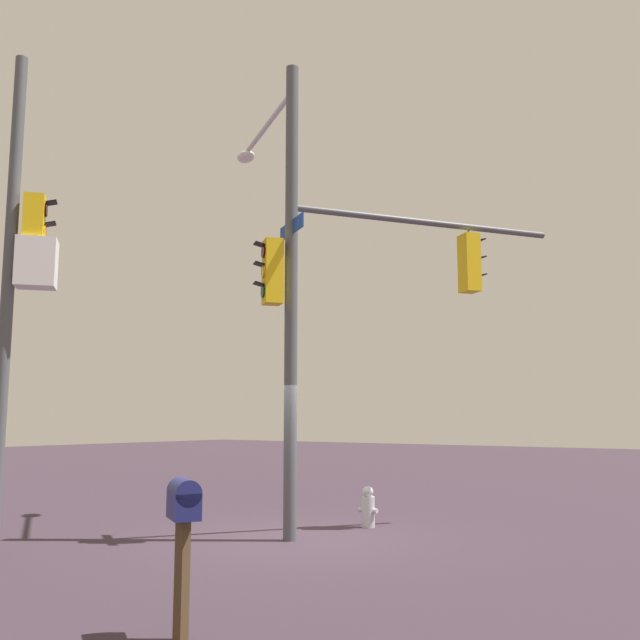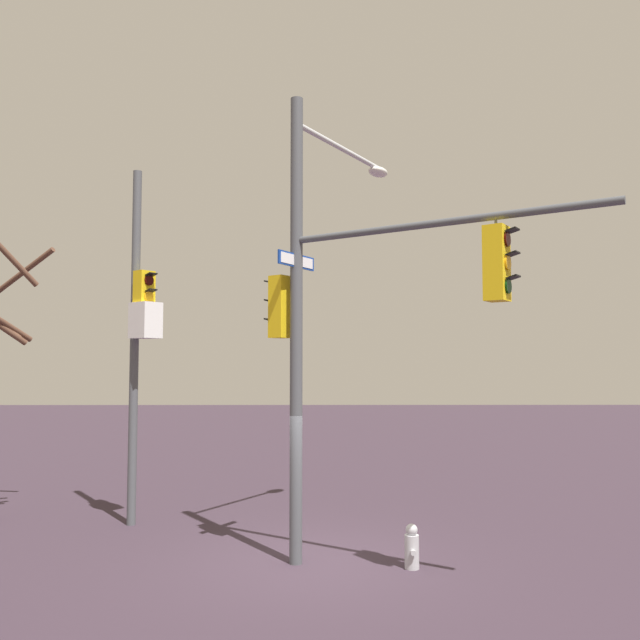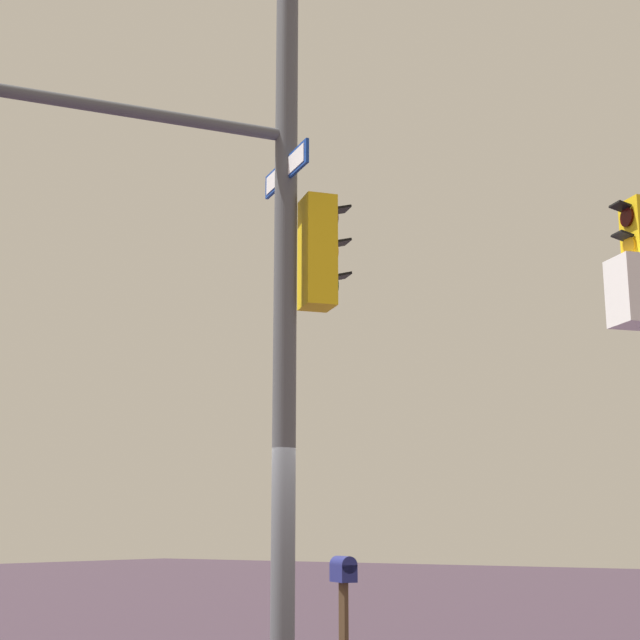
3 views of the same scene
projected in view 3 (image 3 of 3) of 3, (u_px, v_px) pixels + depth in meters
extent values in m
cylinder|color=#4C4F54|center=(285.00, 283.00, 9.08)|extent=(0.22, 0.22, 8.11)
cylinder|color=#4C4F54|center=(6.00, 91.00, 8.44)|extent=(2.96, 4.48, 0.12)
cube|color=yellow|center=(317.00, 253.00, 9.28)|extent=(0.47, 0.46, 1.10)
cylinder|color=#2F0403|center=(333.00, 221.00, 9.40)|extent=(0.19, 0.16, 0.22)
cube|color=black|center=(341.00, 210.00, 9.45)|extent=(0.26, 0.25, 0.06)
cylinder|color=#F2A814|center=(334.00, 254.00, 9.33)|extent=(0.19, 0.16, 0.22)
cube|color=black|center=(341.00, 243.00, 9.37)|extent=(0.26, 0.25, 0.06)
cylinder|color=black|center=(334.00, 288.00, 9.25)|extent=(0.19, 0.16, 0.22)
cube|color=black|center=(341.00, 276.00, 9.30)|extent=(0.26, 0.25, 0.06)
cube|color=navy|center=(286.00, 170.00, 9.33)|extent=(0.95, 0.60, 0.24)
cube|color=white|center=(284.00, 170.00, 9.32)|extent=(0.85, 0.53, 0.18)
cube|color=white|center=(640.00, 292.00, 10.41)|extent=(0.73, 0.74, 0.76)
cylinder|color=#2F0403|center=(627.00, 217.00, 10.56)|extent=(0.19, 0.16, 0.22)
cube|color=black|center=(620.00, 206.00, 10.57)|extent=(0.26, 0.26, 0.06)
cylinder|color=#F2A814|center=(629.00, 247.00, 10.49)|extent=(0.19, 0.16, 0.22)
cube|color=black|center=(622.00, 236.00, 10.49)|extent=(0.26, 0.26, 0.06)
cylinder|color=black|center=(631.00, 277.00, 10.42)|extent=(0.19, 0.16, 0.22)
cube|color=black|center=(624.00, 265.00, 10.42)|extent=(0.26, 0.26, 0.06)
cube|color=#4C3823|center=(344.00, 621.00, 13.43)|extent=(0.10, 0.10, 1.05)
cube|color=navy|center=(343.00, 573.00, 13.57)|extent=(0.50, 0.44, 0.24)
cylinder|color=navy|center=(343.00, 565.00, 13.60)|extent=(0.50, 0.44, 0.24)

